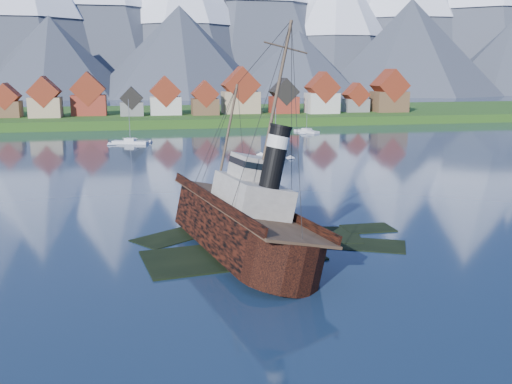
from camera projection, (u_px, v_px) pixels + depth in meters
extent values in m
plane|color=#15263D|center=(256.00, 249.00, 61.88)|extent=(1400.00, 1400.00, 0.00)
cube|color=black|center=(232.00, 259.00, 59.44)|extent=(19.08, 11.42, 1.00)
cube|color=black|center=(299.00, 238.00, 66.98)|extent=(15.15, 9.76, 1.00)
cube|color=black|center=(257.00, 228.00, 70.95)|extent=(11.45, 9.06, 1.00)
cube|color=black|center=(364.00, 248.00, 63.38)|extent=(10.27, 8.34, 1.00)
cube|color=black|center=(170.00, 241.00, 65.94)|extent=(9.42, 8.68, 1.00)
cube|color=black|center=(368.00, 232.00, 69.71)|extent=(6.00, 4.00, 1.00)
cube|color=#214914|center=(169.00, 119.00, 224.66)|extent=(600.00, 80.00, 3.20)
cube|color=#3F3D38|center=(176.00, 129.00, 188.27)|extent=(600.00, 2.50, 2.00)
cube|color=brown|center=(7.00, 109.00, 196.11)|extent=(9.00, 8.00, 5.50)
cube|color=maroon|center=(6.00, 96.00, 195.19)|extent=(9.16, 8.16, 9.16)
cube|color=tan|center=(46.00, 107.00, 195.67)|extent=(10.50, 9.00, 6.80)
cube|color=maroon|center=(44.00, 92.00, 194.56)|extent=(10.69, 9.18, 10.69)
cube|color=maroon|center=(89.00, 105.00, 204.14)|extent=(12.00, 8.50, 7.20)
cube|color=maroon|center=(88.00, 89.00, 202.93)|extent=(12.22, 8.67, 12.22)
cube|color=slate|center=(132.00, 109.00, 202.57)|extent=(8.00, 7.00, 4.80)
cube|color=black|center=(131.00, 98.00, 201.76)|extent=(8.15, 7.14, 8.15)
cube|color=beige|center=(166.00, 106.00, 207.64)|extent=(11.00, 9.50, 6.40)
cube|color=maroon|center=(165.00, 91.00, 206.55)|extent=(11.20, 9.69, 11.20)
cube|color=brown|center=(205.00, 107.00, 206.64)|extent=(9.50, 8.00, 5.80)
cube|color=maroon|center=(205.00, 94.00, 205.67)|extent=(9.67, 8.16, 9.67)
cube|color=tan|center=(241.00, 102.00, 213.96)|extent=(13.50, 10.00, 8.00)
cube|color=maroon|center=(240.00, 85.00, 212.61)|extent=(13.75, 10.20, 13.75)
cube|color=maroon|center=(284.00, 105.00, 214.44)|extent=(10.00, 8.50, 6.20)
cube|color=black|center=(284.00, 92.00, 213.41)|extent=(10.18, 8.67, 10.18)
cube|color=beige|center=(322.00, 103.00, 214.19)|extent=(11.50, 9.00, 7.50)
cube|color=maroon|center=(322.00, 87.00, 212.97)|extent=(11.71, 9.18, 11.71)
cube|color=slate|center=(355.00, 105.00, 221.25)|extent=(9.00, 7.50, 5.00)
cube|color=maroon|center=(356.00, 95.00, 220.38)|extent=(9.16, 7.65, 9.16)
cube|color=brown|center=(389.00, 102.00, 221.60)|extent=(12.50, 10.00, 7.80)
cube|color=maroon|center=(390.00, 86.00, 220.31)|extent=(12.73, 10.20, 12.73)
cone|color=#2D333D|center=(23.00, 2.00, 462.45)|extent=(180.00, 180.00, 150.00)
cone|color=#2D333D|center=(182.00, 10.00, 503.01)|extent=(170.00, 170.00, 145.00)
cone|color=#2D333D|center=(336.00, 24.00, 523.19)|extent=(150.00, 150.00, 125.00)
cone|color=#2D333D|center=(403.00, 4.00, 562.98)|extent=(200.00, 200.00, 170.00)
cone|color=#2D333D|center=(51.00, 58.00, 400.49)|extent=(120.00, 120.00, 58.00)
cone|color=#2D333D|center=(180.00, 53.00, 412.63)|extent=(136.00, 136.00, 66.00)
cone|color=#2D333D|center=(298.00, 64.00, 435.92)|extent=(110.00, 110.00, 50.00)
cone|color=#2D333D|center=(410.00, 48.00, 448.19)|extent=(150.00, 150.00, 75.00)
cone|color=#2D333D|center=(510.00, 59.00, 468.50)|extent=(124.00, 124.00, 60.00)
cube|color=black|center=(235.00, 229.00, 60.73)|extent=(7.52, 21.67, 4.51)
cone|color=black|center=(217.00, 200.00, 74.19)|extent=(7.52, 7.52, 7.52)
cylinder|color=black|center=(255.00, 262.00, 50.35)|extent=(7.52, 7.52, 4.51)
cube|color=#4C3826|center=(234.00, 208.00, 60.23)|extent=(7.37, 28.59, 0.27)
cube|color=black|center=(200.00, 205.00, 59.42)|extent=(0.21, 27.69, 0.97)
cube|color=black|center=(268.00, 202.00, 60.84)|extent=(0.21, 27.69, 0.97)
cube|color=#ADA89E|center=(237.00, 196.00, 58.35)|extent=(5.59, 9.14, 3.22)
cube|color=#ADA89E|center=(235.00, 167.00, 58.79)|extent=(3.87, 4.30, 2.36)
cylinder|color=black|center=(243.00, 156.00, 53.98)|extent=(2.04, 2.04, 6.02)
cylinder|color=silver|center=(243.00, 141.00, 53.66)|extent=(2.15, 2.15, 1.18)
cylinder|color=#473828|center=(222.00, 137.00, 67.09)|extent=(0.30, 0.30, 12.90)
cylinder|color=#473828|center=(238.00, 88.00, 55.01)|extent=(0.34, 0.34, 13.97)
cube|color=silver|center=(130.00, 143.00, 149.62)|extent=(9.62, 5.62, 1.25)
cube|color=silver|center=(130.00, 140.00, 149.41)|extent=(3.21, 2.89, 0.73)
cylinder|color=gray|center=(129.00, 120.00, 148.34)|extent=(0.15, 0.15, 10.87)
cube|color=silver|center=(275.00, 156.00, 127.04)|extent=(6.27, 8.83, 1.25)
cube|color=silver|center=(275.00, 152.00, 126.83)|extent=(2.92, 3.12, 0.73)
cylinder|color=gray|center=(276.00, 129.00, 125.76)|extent=(0.15, 0.15, 10.86)
cube|color=silver|center=(307.00, 132.00, 176.52)|extent=(6.22, 9.32, 1.11)
cube|color=silver|center=(307.00, 129.00, 176.33)|extent=(2.98, 3.23, 0.65)
cylinder|color=gray|center=(307.00, 115.00, 175.39)|extent=(0.13, 0.13, 9.64)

